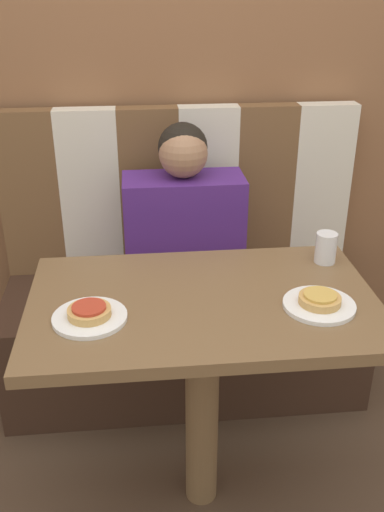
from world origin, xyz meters
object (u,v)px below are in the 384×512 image
object	(u,v)px
plate_right	(319,305)
drinking_cup	(326,248)
person	(184,219)
pizza_left	(89,311)
plate_left	(90,318)
pizza_right	(320,299)

from	to	relation	value
plate_right	drinking_cup	xyz separation A→B (m)	(0.10, 0.26, 0.04)
person	plate_right	bearing A→B (deg)	-65.88
plate_right	pizza_left	world-z (taller)	pizza_left
person	drinking_cup	world-z (taller)	person
pizza_left	drinking_cup	world-z (taller)	drinking_cup
plate_left	pizza_right	distance (m)	0.60
pizza_right	drinking_cup	bearing A→B (deg)	69.46
plate_left	pizza_left	distance (m)	0.02
plate_left	plate_right	distance (m)	0.60
plate_right	pizza_right	distance (m)	0.02
person	pizza_right	size ratio (longest dim) A/B	5.80
plate_right	pizza_right	world-z (taller)	pizza_right
pizza_right	plate_left	bearing A→B (deg)	180.00
plate_right	drinking_cup	size ratio (longest dim) A/B	2.03
plate_left	pizza_left	world-z (taller)	pizza_left
plate_right	drinking_cup	distance (m)	0.28
pizza_right	drinking_cup	size ratio (longest dim) A/B	1.18
pizza_left	pizza_right	world-z (taller)	same
plate_left	pizza_left	bearing A→B (deg)	-165.96
person	plate_right	world-z (taller)	person
drinking_cup	plate_right	bearing A→B (deg)	-110.54
pizza_left	drinking_cup	xyz separation A→B (m)	(0.69, 0.26, 0.02)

